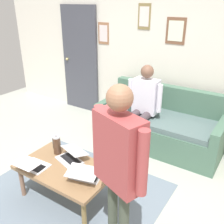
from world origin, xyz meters
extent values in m
plane|color=#A6AA9E|center=(0.00, 0.00, 0.00)|extent=(7.68, 7.68, 0.00)
cube|color=slate|center=(0.11, 0.19, 0.00)|extent=(2.03, 2.04, 0.01)
cube|color=silver|center=(0.00, -2.20, 1.35)|extent=(7.04, 0.10, 2.70)
cube|color=brown|center=(-0.21, -2.15, 1.69)|extent=(0.31, 0.02, 0.39)
cube|color=silver|center=(-0.21, -2.14, 1.69)|extent=(0.23, 0.00, 0.30)
cube|color=olive|center=(0.34, -2.15, 1.88)|extent=(0.22, 0.02, 0.40)
cube|color=silver|center=(0.34, -2.14, 1.88)|extent=(0.17, 0.00, 0.30)
cube|color=#956344|center=(1.13, -2.15, 1.57)|extent=(0.23, 0.02, 0.38)
cube|color=silver|center=(1.13, -2.14, 1.57)|extent=(0.17, 0.00, 0.29)
cube|color=#41424D|center=(1.68, -2.11, 1.02)|extent=(0.82, 0.05, 2.05)
sphere|color=tan|center=(2.00, -2.07, 1.02)|extent=(0.06, 0.06, 0.06)
cube|color=#466956|center=(-0.28, -1.62, 0.21)|extent=(1.90, 0.85, 0.42)
cube|color=#506665|center=(-0.28, -1.60, 0.46)|extent=(1.66, 0.77, 0.08)
cube|color=#466956|center=(-0.28, -1.97, 0.65)|extent=(1.90, 0.14, 0.46)
cube|color=#466956|center=(-1.17, -1.62, 0.52)|extent=(0.12, 0.85, 0.20)
cube|color=#466956|center=(0.61, -1.62, 0.52)|extent=(0.12, 0.85, 0.20)
cube|color=olive|center=(0.11, 0.09, 0.41)|extent=(1.06, 0.63, 0.04)
cylinder|color=olive|center=(-0.35, 0.34, 0.20)|extent=(0.05, 0.05, 0.39)
cylinder|color=#845F4A|center=(0.57, 0.34, 0.20)|extent=(0.05, 0.05, 0.39)
cylinder|color=#88684D|center=(-0.35, -0.16, 0.20)|extent=(0.05, 0.05, 0.39)
cylinder|color=olive|center=(0.57, -0.16, 0.20)|extent=(0.05, 0.05, 0.39)
cube|color=silver|center=(0.15, -0.03, 0.44)|extent=(0.37, 0.29, 0.01)
cube|color=black|center=(0.15, -0.05, 0.44)|extent=(0.30, 0.20, 0.00)
cube|color=silver|center=(0.13, -0.11, 0.54)|extent=(0.36, 0.28, 0.05)
cube|color=white|center=(0.13, -0.10, 0.54)|extent=(0.33, 0.25, 0.04)
cube|color=silver|center=(0.39, 0.26, 0.44)|extent=(0.30, 0.23, 0.01)
cube|color=black|center=(0.39, 0.28, 0.44)|extent=(0.25, 0.14, 0.00)
cube|color=silver|center=(0.39, 0.37, 0.55)|extent=(0.30, 0.22, 0.01)
cube|color=#2F2F2E|center=(0.39, 0.37, 0.55)|extent=(0.27, 0.20, 0.01)
cube|color=silver|center=(-0.18, 0.08, 0.44)|extent=(0.36, 0.29, 0.01)
cube|color=black|center=(-0.19, 0.09, 0.44)|extent=(0.29, 0.20, 0.00)
cube|color=silver|center=(-0.21, 0.17, 0.55)|extent=(0.36, 0.28, 0.04)
cube|color=#A9D5E3|center=(-0.21, 0.17, 0.55)|extent=(0.33, 0.25, 0.03)
cylinder|color=#4C3323|center=(0.38, -0.07, 0.54)|extent=(0.09, 0.09, 0.21)
cylinder|color=#B7B7BC|center=(0.38, -0.07, 0.65)|extent=(0.09, 0.09, 0.02)
sphere|color=#B2B2B7|center=(0.38, -0.07, 0.67)|extent=(0.03, 0.03, 0.03)
cube|color=black|center=(0.44, -0.07, 0.55)|extent=(0.01, 0.01, 0.15)
cylinder|color=#41483B|center=(-0.71, 0.38, 0.41)|extent=(0.08, 0.08, 0.83)
cube|color=#A54243|center=(-0.78, 0.40, 1.12)|extent=(0.45, 0.31, 0.58)
cylinder|color=#A54243|center=(-1.01, 0.48, 1.15)|extent=(0.10, 0.10, 0.50)
cylinder|color=#A54243|center=(-0.55, 0.32, 1.15)|extent=(0.10, 0.10, 0.50)
sphere|color=#9B6B4E|center=(-0.78, 0.40, 1.53)|extent=(0.19, 0.19, 0.19)
cylinder|color=#45393E|center=(-0.15, -1.16, 0.25)|extent=(0.10, 0.10, 0.50)
cylinder|color=#45393E|center=(0.02, -1.16, 0.25)|extent=(0.10, 0.10, 0.50)
cylinder|color=#45393E|center=(-0.15, -1.34, 0.55)|extent=(0.12, 0.40, 0.12)
cylinder|color=#45393E|center=(0.02, -1.34, 0.55)|extent=(0.12, 0.40, 0.12)
cube|color=silver|center=(-0.07, -1.52, 0.81)|extent=(0.37, 0.20, 0.52)
cylinder|color=silver|center=(-0.30, -1.47, 0.84)|extent=(0.08, 0.08, 0.42)
cylinder|color=silver|center=(0.17, -1.47, 0.84)|extent=(0.08, 0.08, 0.42)
sphere|color=brown|center=(-0.07, -1.52, 1.19)|extent=(0.19, 0.19, 0.19)
camera|label=1|loc=(-1.61, 1.76, 2.14)|focal=41.00mm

